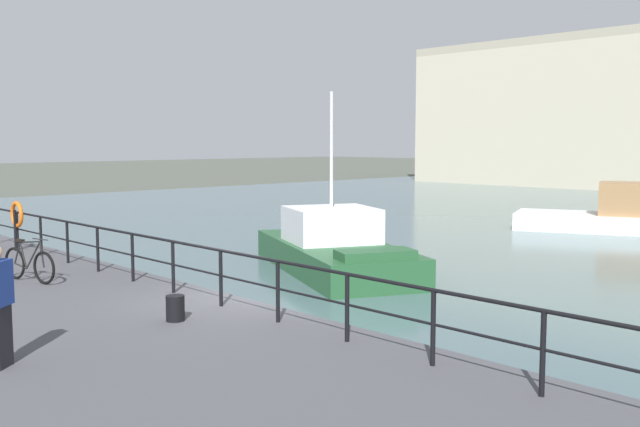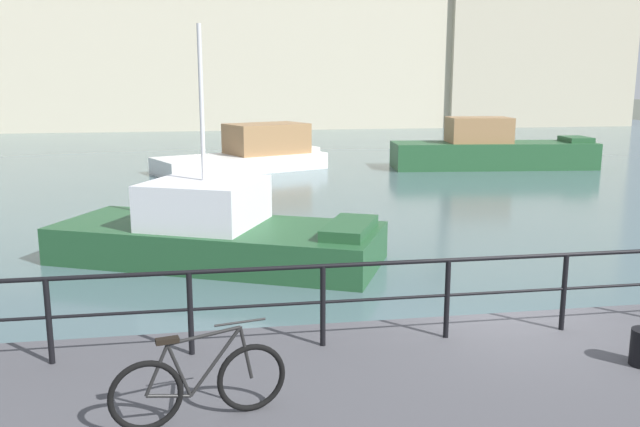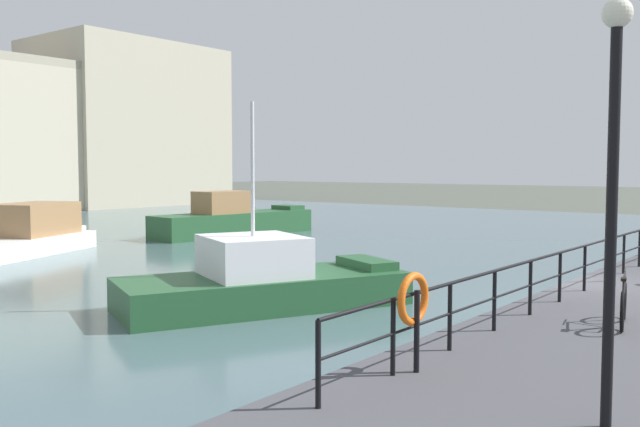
{
  "view_description": "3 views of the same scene",
  "coord_description": "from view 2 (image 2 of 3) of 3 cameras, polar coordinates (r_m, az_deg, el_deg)",
  "views": [
    {
      "loc": [
        11.27,
        -8.49,
        3.94
      ],
      "look_at": [
        -1.47,
        3.56,
        2.17
      ],
      "focal_mm": 40.5,
      "sensor_mm": 36.0,
      "label": 1
    },
    {
      "loc": [
        -4.25,
        -8.61,
        4.21
      ],
      "look_at": [
        -2.18,
        3.66,
        1.68
      ],
      "focal_mm": 37.27,
      "sensor_mm": 36.0,
      "label": 2
    },
    {
      "loc": [
        -17.35,
        -5.71,
        3.71
      ],
      "look_at": [
        -2.14,
        6.3,
        2.41
      ],
      "focal_mm": 38.71,
      "sensor_mm": 36.0,
      "label": 3
    }
  ],
  "objects": [
    {
      "name": "ground_plane",
      "position": [
        10.48,
        15.64,
        -12.65
      ],
      "size": [
        240.0,
        240.0,
        0.0
      ],
      "primitive_type": "plane",
      "color": "#4C5147"
    },
    {
      "name": "water_basin",
      "position": [
        39.26,
        -3.32,
        5.32
      ],
      "size": [
        80.0,
        60.0,
        0.01
      ],
      "primitive_type": "cube",
      "color": "#476066",
      "rests_on": "ground_plane"
    },
    {
      "name": "harbor_building",
      "position": [
        61.79,
        0.65,
        13.61
      ],
      "size": [
        67.14,
        12.02,
        15.66
      ],
      "color": "#C1B79E",
      "rests_on": "ground_plane"
    },
    {
      "name": "moored_cabin_cruiser",
      "position": [
        32.83,
        14.51,
        5.27
      ],
      "size": [
        9.76,
        3.35,
        2.42
      ],
      "rotation": [
        0.0,
        0.0,
        -0.11
      ],
      "color": "#23512D",
      "rests_on": "water_basin"
    },
    {
      "name": "moored_red_daysailer",
      "position": [
        31.25,
        -5.83,
        5.21
      ],
      "size": [
        8.28,
        5.75,
        2.15
      ],
      "rotation": [
        0.0,
        0.0,
        0.42
      ],
      "color": "white",
      "rests_on": "water_basin"
    },
    {
      "name": "moored_small_launch",
      "position": [
        15.67,
        -8.87,
        -1.63
      ],
      "size": [
        8.06,
        5.8,
        5.4
      ],
      "rotation": [
        0.0,
        0.0,
        -0.43
      ],
      "color": "#23512D",
      "rests_on": "water_basin"
    },
    {
      "name": "quay_railing",
      "position": [
        9.49,
        20.29,
        -5.15
      ],
      "size": [
        23.09,
        0.07,
        1.08
      ],
      "color": "black",
      "rests_on": "quay_promenade"
    },
    {
      "name": "parked_bicycle",
      "position": [
        6.86,
        -10.27,
        -14.2
      ],
      "size": [
        1.74,
        0.45,
        0.98
      ],
      "rotation": [
        0.0,
        0.0,
        0.22
      ],
      "color": "black",
      "rests_on": "quay_promenade"
    }
  ]
}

